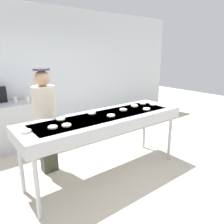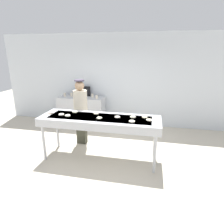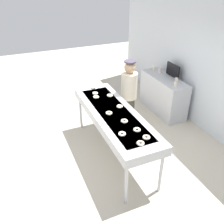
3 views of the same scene
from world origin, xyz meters
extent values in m
plane|color=beige|center=(0.00, 0.00, 0.00)|extent=(16.00, 16.00, 0.00)
cube|color=silver|center=(0.00, 2.37, 1.46)|extent=(8.00, 0.12, 2.92)
cube|color=#B7BABF|center=(0.00, 0.00, 0.91)|extent=(2.62, 0.80, 0.17)
cube|color=slate|center=(0.00, 0.00, 0.96)|extent=(2.23, 0.56, 0.08)
cylinder|color=#B7BABF|center=(-1.21, -0.32, 0.41)|extent=(0.06, 0.06, 0.82)
cylinder|color=#B7BABF|center=(1.21, -0.32, 0.41)|extent=(0.06, 0.06, 0.82)
cylinder|color=#B7BABF|center=(-1.21, 0.32, 0.41)|extent=(0.06, 0.06, 0.82)
cylinder|color=#B7BABF|center=(1.21, 0.32, 0.41)|extent=(0.06, 0.06, 0.82)
torus|color=#F4F1C8|center=(0.71, 0.10, 1.02)|extent=(0.15, 0.15, 0.04)
torus|color=white|center=(-0.69, -0.10, 1.02)|extent=(0.15, 0.15, 0.04)
torus|color=silver|center=(-0.87, -0.06, 1.02)|extent=(0.17, 0.17, 0.04)
torus|color=#F4EBC2|center=(0.96, 0.14, 1.02)|extent=(0.17, 0.17, 0.04)
torus|color=white|center=(0.39, 0.03, 1.02)|extent=(0.13, 0.13, 0.04)
torus|color=#FBEEC5|center=(-0.13, 0.18, 1.02)|extent=(0.16, 0.16, 0.04)
torus|color=#F3F0C6|center=(0.02, -0.11, 1.02)|extent=(0.15, 0.15, 0.04)
torus|color=#F8EAC8|center=(1.06, -0.02, 1.02)|extent=(0.13, 0.13, 0.04)
torus|color=#F0F1C2|center=(-0.64, 0.19, 1.02)|extent=(0.17, 0.17, 0.04)
torus|color=#F9E2C7|center=(-1.17, 0.00, 1.02)|extent=(0.15, 0.15, 0.04)
torus|color=white|center=(0.72, -0.17, 1.02)|extent=(0.17, 0.17, 0.04)
cube|color=#3A3A2C|center=(-0.69, 0.66, 0.42)|extent=(0.24, 0.18, 0.85)
cylinder|color=beige|center=(-0.69, 0.66, 1.14)|extent=(0.35, 0.35, 0.58)
sphere|color=tan|center=(-0.69, 0.66, 1.55)|extent=(0.24, 0.24, 0.24)
cylinder|color=#403849|center=(-0.69, 0.66, 1.68)|extent=(0.25, 0.25, 0.03)
cube|color=#B7BABF|center=(-1.15, 1.92, 0.47)|extent=(1.49, 0.54, 0.95)
cylinder|color=beige|center=(-0.79, 2.00, 1.00)|extent=(0.07, 0.07, 0.11)
cylinder|color=beige|center=(-0.60, 1.82, 1.00)|extent=(0.07, 0.07, 0.11)
camera|label=1|loc=(-1.83, -2.53, 1.93)|focal=34.36mm
camera|label=2|loc=(1.07, -3.77, 2.34)|focal=30.61mm
camera|label=3|loc=(3.64, -1.61, 3.33)|focal=39.38mm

